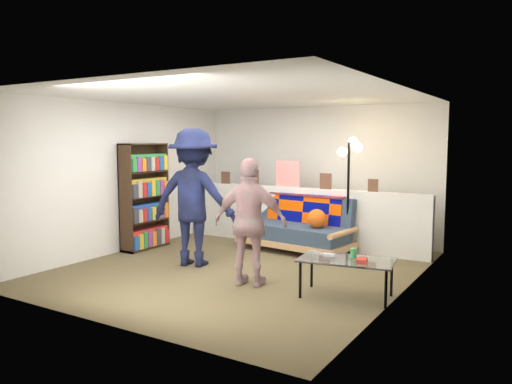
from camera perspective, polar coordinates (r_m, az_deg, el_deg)
ground at (r=7.14m, az=-1.69°, el=-8.70°), size 5.00×5.00×0.00m
room_shell at (r=7.30m, az=0.29°, el=4.90°), size 4.60×5.05×2.45m
half_wall_ledge at (r=8.57m, az=4.88°, el=-2.82°), size 4.45×0.15×1.00m
ledge_decor at (r=8.58m, az=3.51°, el=1.75°), size 2.97×0.02×0.45m
futon_sofa at (r=8.22m, az=4.80°, el=-4.08°), size 1.96×1.10×0.80m
bookshelf at (r=8.47m, az=-12.62°, el=-0.89°), size 0.29×0.88×1.75m
coffee_table at (r=5.87m, az=10.38°, el=-7.83°), size 1.14×0.74×0.55m
floor_lamp at (r=7.91m, az=10.67°, el=2.28°), size 0.42×0.33×1.85m
person_left at (r=7.21m, az=-7.13°, el=-0.63°), size 1.41×1.02×1.97m
person_right at (r=6.16m, az=-0.65°, el=-3.50°), size 1.00×0.59×1.59m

